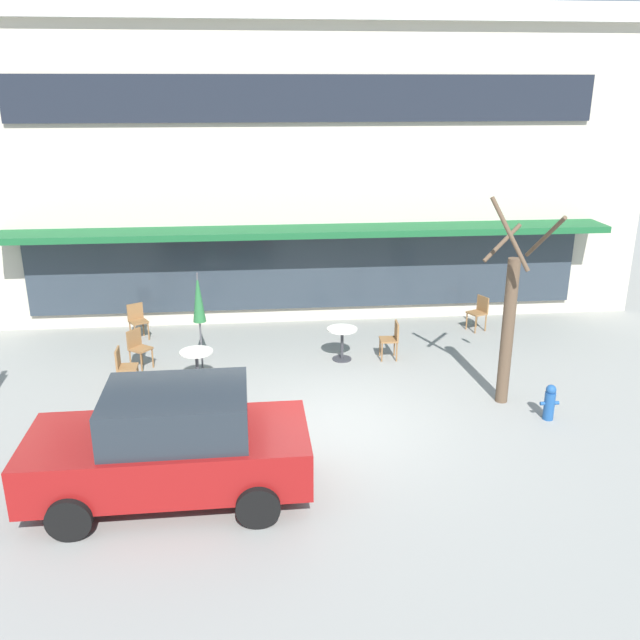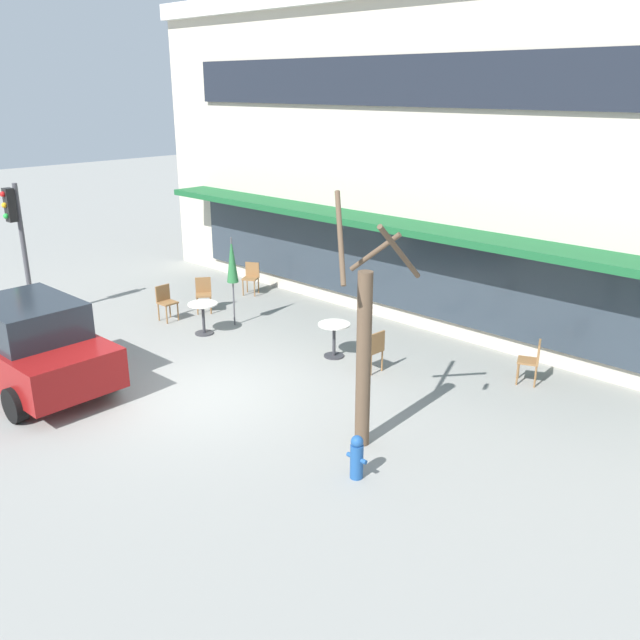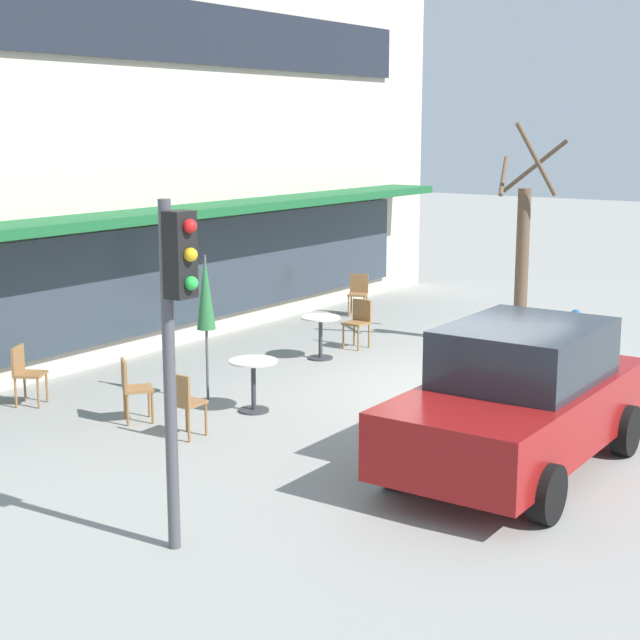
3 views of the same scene
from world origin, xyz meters
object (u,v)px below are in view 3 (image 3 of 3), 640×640
patio_umbrella_green_folded (206,294)px  parked_sedan (519,398)px  cafe_table_near_wall (253,377)px  cafe_chair_3 (25,370)px  cafe_chair_4 (183,400)px  fire_hydrant (575,328)px  traffic_light_pole (175,319)px  cafe_chair_1 (358,291)px  cafe_chair_2 (132,385)px  street_tree (522,256)px  cafe_table_streetside (321,330)px  cafe_chair_0 (359,320)px

patio_umbrella_green_folded → parked_sedan: patio_umbrella_green_folded is taller
cafe_table_near_wall → cafe_chair_3: (-1.68, 2.94, 0.01)m
cafe_chair_4 → fire_hydrant: cafe_chair_4 is taller
patio_umbrella_green_folded → traffic_light_pole: (-4.09, -3.31, 0.67)m
cafe_chair_4 → traffic_light_pole: traffic_light_pole is taller
cafe_chair_1 → cafe_chair_2: bearing=-168.5°
street_tree → cafe_table_near_wall: bearing=167.3°
fire_hydrant → cafe_table_streetside: bearing=136.7°
cafe_chair_2 → cafe_chair_3: bearing=99.3°
cafe_table_near_wall → patio_umbrella_green_folded: bearing=88.1°
cafe_chair_1 → traffic_light_pole: size_ratio=0.26×
cafe_chair_2 → cafe_chair_0: bearing=-0.1°
cafe_chair_4 → traffic_light_pole: bearing=-137.3°
cafe_table_streetside → cafe_chair_4: cafe_chair_4 is taller
parked_sedan → cafe_table_streetside: bearing=57.9°
cafe_chair_3 → patio_umbrella_green_folded: bearing=-49.9°
cafe_chair_2 → street_tree: size_ratio=0.22×
cafe_chair_0 → patio_umbrella_green_folded: bearing=-178.4°
parked_sedan → traffic_light_pole: size_ratio=1.24×
cafe_table_near_wall → cafe_chair_2: bearing=142.7°
cafe_table_streetside → cafe_chair_1: cafe_chair_1 is taller
patio_umbrella_green_folded → cafe_chair_2: (-1.40, 0.13, -1.10)m
cafe_table_streetside → traffic_light_pole: 8.25m
cafe_chair_1 → traffic_light_pole: traffic_light_pole is taller
patio_umbrella_green_folded → fire_hydrant: (6.69, -3.14, -1.27)m
cafe_chair_0 → cafe_chair_2: size_ratio=1.00×
cafe_chair_0 → cafe_chair_1: bearing=33.2°
patio_umbrella_green_folded → cafe_chair_1: 7.26m
cafe_table_streetside → cafe_chair_1: size_ratio=0.85×
cafe_table_streetside → traffic_light_pole: bearing=-154.4°
cafe_chair_1 → patio_umbrella_green_folded: bearing=-165.2°
cafe_table_streetside → cafe_chair_1: bearing=23.8°
cafe_chair_4 → street_tree: 7.83m
cafe_chair_0 → traffic_light_pole: bearing=-157.8°
cafe_chair_3 → street_tree: size_ratio=0.22×
parked_sedan → street_tree: (6.18, 2.72, 0.83)m
cafe_chair_0 → street_tree: (1.77, -2.42, 1.19)m
cafe_table_streetside → street_tree: (2.92, -2.47, 1.20)m
cafe_chair_3 → street_tree: (7.80, -4.33, 1.19)m
parked_sedan → street_tree: street_tree is taller
cafe_chair_1 → cafe_chair_3: (-8.65, 0.20, 0.00)m
cafe_chair_3 → fire_hydrant: cafe_chair_3 is taller
traffic_light_pole → fire_hydrant: (10.78, 0.17, -1.94)m
cafe_table_streetside → fire_hydrant: (3.52, -3.31, -0.16)m
fire_hydrant → cafe_table_near_wall: bearing=161.7°
cafe_chair_1 → fire_hydrant: bearing=-92.9°
cafe_chair_0 → fire_hydrant: (2.37, -3.26, -0.17)m
patio_umbrella_green_folded → cafe_table_near_wall: bearing=-91.9°
cafe_chair_0 → fire_hydrant: 4.03m
cafe_chair_1 → street_tree: street_tree is taller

